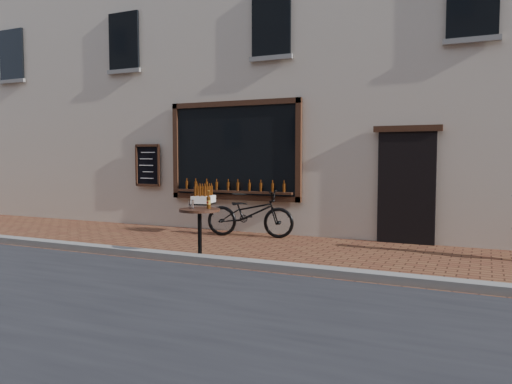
% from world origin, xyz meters
% --- Properties ---
extents(ground, '(90.00, 90.00, 0.00)m').
position_xyz_m(ground, '(0.00, 0.00, 0.00)').
color(ground, brown).
rests_on(ground, ground).
extents(kerb, '(90.00, 0.25, 0.12)m').
position_xyz_m(kerb, '(0.00, 0.20, 0.06)').
color(kerb, slate).
rests_on(kerb, ground).
extents(shop_building, '(28.00, 6.20, 10.00)m').
position_xyz_m(shop_building, '(0.00, 6.50, 5.00)').
color(shop_building, '#C2AF99').
rests_on(shop_building, ground).
extents(cargo_bicycle, '(2.27, 0.98, 1.07)m').
position_xyz_m(cargo_bicycle, '(-1.28, 2.89, 0.51)').
color(cargo_bicycle, black).
rests_on(cargo_bicycle, ground).
extents(bistro_table, '(0.67, 0.67, 1.15)m').
position_xyz_m(bistro_table, '(-0.94, 0.35, 0.61)').
color(bistro_table, black).
rests_on(bistro_table, ground).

